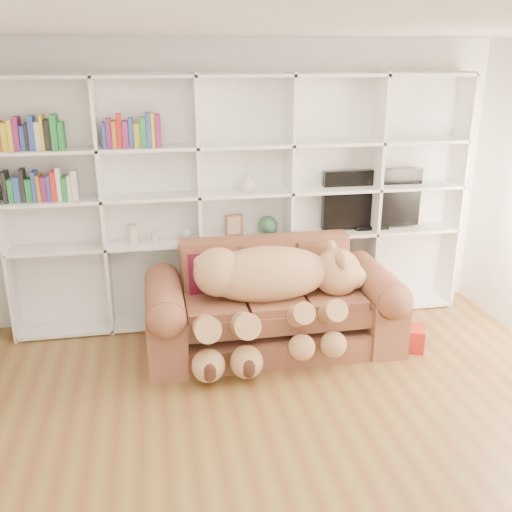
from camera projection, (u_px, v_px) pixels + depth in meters
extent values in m
plane|color=brown|center=(304.00, 465.00, 3.72)|extent=(5.00, 5.00, 0.00)
plane|color=white|center=(319.00, 19.00, 2.84)|extent=(5.00, 5.00, 0.00)
cube|color=white|center=(241.00, 184.00, 5.60)|extent=(5.00, 0.02, 2.70)
cube|color=white|center=(242.00, 199.00, 5.62)|extent=(4.40, 0.03, 2.40)
cube|color=white|center=(1.00, 214.00, 5.08)|extent=(0.03, 0.35, 2.40)
cube|color=white|center=(103.00, 210.00, 5.24)|extent=(0.03, 0.35, 2.40)
cube|color=white|center=(199.00, 205.00, 5.39)|extent=(0.03, 0.35, 2.40)
cube|color=white|center=(289.00, 201.00, 5.55)|extent=(0.03, 0.35, 2.40)
cube|color=white|center=(374.00, 197.00, 5.70)|extent=(0.03, 0.35, 2.40)
cube|color=white|center=(455.00, 194.00, 5.86)|extent=(0.03, 0.35, 2.40)
cube|color=white|center=(245.00, 314.00, 5.85)|extent=(4.40, 0.35, 0.03)
cube|color=white|center=(245.00, 238.00, 5.58)|extent=(4.40, 0.35, 0.03)
cube|color=white|center=(244.00, 193.00, 5.44)|extent=(4.40, 0.35, 0.03)
cube|color=white|center=(244.00, 145.00, 5.29)|extent=(4.40, 0.35, 0.03)
cube|color=white|center=(243.00, 76.00, 5.09)|extent=(4.40, 0.35, 0.03)
cube|color=brown|center=(273.00, 336.00, 5.22)|extent=(2.14, 0.87, 0.22)
cube|color=brown|center=(273.00, 303.00, 5.09)|extent=(1.59, 0.71, 0.31)
cube|color=brown|center=(264.00, 265.00, 5.39)|extent=(1.59, 0.20, 0.56)
cube|color=brown|center=(166.00, 328.00, 5.00)|extent=(0.33, 0.97, 0.56)
cube|color=brown|center=(373.00, 311.00, 5.33)|extent=(0.33, 0.97, 0.56)
cylinder|color=brown|center=(164.00, 298.00, 4.90)|extent=(0.33, 0.92, 0.33)
cylinder|color=brown|center=(375.00, 283.00, 5.24)|extent=(0.33, 0.92, 0.33)
ellipsoid|color=tan|center=(267.00, 274.00, 4.95)|extent=(1.13, 0.54, 0.49)
sphere|color=tan|center=(218.00, 272.00, 4.86)|extent=(0.43, 0.43, 0.43)
sphere|color=tan|center=(337.00, 272.00, 5.08)|extent=(0.43, 0.43, 0.43)
sphere|color=beige|center=(354.00, 277.00, 5.12)|extent=(0.21, 0.21, 0.21)
sphere|color=#3B1E15|center=(363.00, 277.00, 5.14)|extent=(0.07, 0.07, 0.07)
ellipsoid|color=tan|center=(342.00, 259.00, 4.88)|extent=(0.10, 0.17, 0.17)
ellipsoid|color=tan|center=(331.00, 249.00, 5.16)|extent=(0.10, 0.17, 0.17)
sphere|color=tan|center=(202.00, 263.00, 4.81)|extent=(0.15, 0.15, 0.15)
cylinder|color=tan|center=(298.00, 316.00, 4.76)|extent=(0.18, 0.52, 0.38)
cylinder|color=tan|center=(329.00, 313.00, 4.81)|extent=(0.18, 0.52, 0.38)
cylinder|color=tan|center=(205.00, 328.00, 4.64)|extent=(0.21, 0.60, 0.44)
cylinder|color=tan|center=(243.00, 325.00, 4.69)|extent=(0.21, 0.60, 0.44)
sphere|color=tan|center=(302.00, 348.00, 4.68)|extent=(0.22, 0.22, 0.22)
sphere|color=tan|center=(334.00, 345.00, 4.73)|extent=(0.22, 0.22, 0.22)
sphere|color=tan|center=(208.00, 365.00, 4.57)|extent=(0.27, 0.27, 0.27)
sphere|color=tan|center=(246.00, 362.00, 4.62)|extent=(0.27, 0.27, 0.27)
cube|color=#570F25|center=(210.00, 274.00, 5.13)|extent=(0.40, 0.22, 0.41)
cube|color=#AE2017|center=(409.00, 338.00, 5.20)|extent=(0.34, 0.33, 0.21)
cube|color=black|center=(372.00, 198.00, 5.75)|extent=(1.03, 0.08, 0.59)
cube|color=black|center=(370.00, 226.00, 5.85)|extent=(0.34, 0.18, 0.04)
cube|color=#522F1C|center=(234.00, 225.00, 5.52)|extent=(0.18, 0.06, 0.22)
sphere|color=#295134|center=(268.00, 226.00, 5.59)|extent=(0.19, 0.19, 0.19)
cylinder|color=beige|center=(133.00, 234.00, 5.36)|extent=(0.12, 0.12, 0.18)
cylinder|color=beige|center=(154.00, 236.00, 5.41)|extent=(0.08, 0.08, 0.10)
sphere|color=silver|center=(186.00, 233.00, 5.46)|extent=(0.12, 0.12, 0.12)
imported|color=beige|center=(247.00, 182.00, 5.41)|extent=(0.22, 0.22, 0.18)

